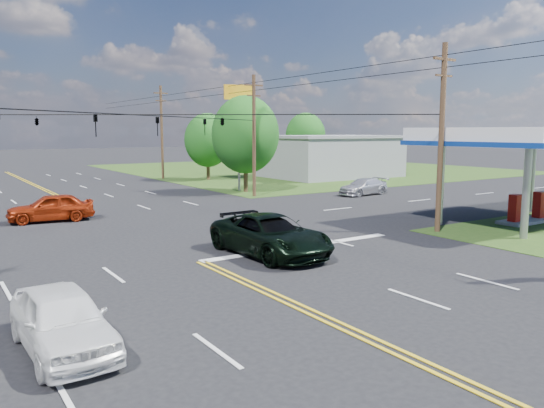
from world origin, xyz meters
TOP-DOWN VIEW (x-y plane):
  - ground at (0.00, 12.00)m, footprint 280.00×280.00m
  - grass_ne at (35.00, 44.00)m, footprint 46.00×48.00m
  - stop_bar at (5.00, 4.00)m, footprint 10.00×0.50m
  - retail_ne at (30.00, 32.00)m, footprint 14.00×10.00m
  - gas_canopy at (19.50, 2.00)m, footprint 12.20×8.20m
  - pole_se at (13.00, 3.00)m, footprint 1.60×0.28m
  - pole_ne at (13.00, 21.00)m, footprint 1.60×0.28m
  - pole_right_far at (13.00, 40.00)m, footprint 1.60×0.28m
  - span_wire_signals at (0.00, 12.00)m, footprint 26.00×18.00m
  - power_lines at (0.00, 10.00)m, footprint 26.04×100.00m
  - tree_right_a at (14.00, 24.00)m, footprint 5.70×5.70m
  - tree_right_b at (16.50, 36.00)m, footprint 4.94×4.94m
  - tree_far_r at (34.00, 42.00)m, footprint 5.32×5.32m
  - pickup_dkgreen at (3.00, 3.50)m, footprint 3.03×6.20m
  - suv_black at (3.00, 3.50)m, footprint 2.32×5.47m
  - pickup_white at (-6.51, -1.99)m, footprint 1.94×4.53m
  - sedan_red at (-2.94, 17.50)m, footprint 4.93×2.52m
  - sedan_far at (20.98, 16.99)m, footprint 4.80×2.33m
  - polesign_ne at (13.85, 24.86)m, footprint 2.44×0.99m

SIDE VIEW (x-z plane):
  - ground at x=0.00m, z-range 0.00..0.00m
  - grass_ne at x=35.00m, z-range -0.01..0.01m
  - stop_bar at x=5.00m, z-range -0.01..0.01m
  - sedan_far at x=20.98m, z-range 0.00..1.35m
  - pickup_white at x=-6.51m, z-range 0.00..1.53m
  - suv_black at x=3.00m, z-range 0.00..1.57m
  - sedan_red at x=-2.94m, z-range 0.00..1.61m
  - pickup_dkgreen at x=3.00m, z-range 0.00..1.70m
  - retail_ne at x=30.00m, z-range 0.00..4.40m
  - tree_right_b at x=16.50m, z-range 0.68..7.76m
  - tree_far_r at x=34.00m, z-range 0.73..8.36m
  - gas_canopy at x=19.50m, z-range 2.04..7.39m
  - tree_right_a at x=14.00m, z-range 0.78..8.96m
  - pole_se at x=13.00m, z-range 0.17..9.67m
  - pole_ne at x=13.00m, z-range 0.17..9.67m
  - pole_right_far at x=13.00m, z-range 0.17..10.17m
  - span_wire_signals at x=0.00m, z-range 5.43..6.56m
  - polesign_ne at x=13.85m, z-range 2.65..11.70m
  - power_lines at x=0.00m, z-range 8.28..8.92m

